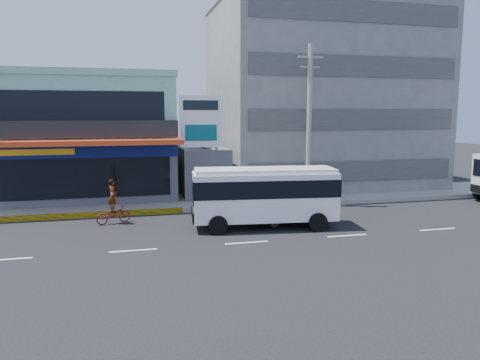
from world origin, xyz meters
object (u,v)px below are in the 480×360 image
shop_building (81,140)px  satellite_dish (204,147)px  minibus (265,192)px  sedan (283,207)px  concrete_building (320,98)px  motorcycle_rider (113,209)px  utility_pole_near (309,124)px  billboard (201,127)px

shop_building → satellite_dish: size_ratio=8.27×
minibus → sedan: (1.36, 0.93, -1.03)m
concrete_building → satellite_dish: concrete_building is taller
shop_building → motorcycle_rider: bearing=-76.2°
motorcycle_rider → satellite_dish: bearing=43.8°
sedan → satellite_dish: bearing=2.5°
concrete_building → minibus: bearing=-123.9°
utility_pole_near → shop_building: bearing=154.9°
billboard → motorcycle_rider: size_ratio=2.90×
concrete_building → sedan: size_ratio=3.43×
shop_building → minibus: shop_building is taller
concrete_building → motorcycle_rider: bearing=-148.7°
utility_pole_near → minibus: bearing=-132.1°
satellite_dish → billboard: 2.31m
satellite_dish → motorcycle_rider: satellite_dish is taller
satellite_dish → sedan: (3.00, -7.50, -2.78)m
billboard → motorcycle_rider: billboard is taller
minibus → sedan: bearing=34.4°
billboard → motorcycle_rider: 7.81m
satellite_dish → utility_pole_near: size_ratio=0.15×
concrete_building → satellite_dish: 11.30m
shop_building → satellite_dish: shop_building is taller
minibus → sedan: 1.94m
billboard → motorcycle_rider: (-5.38, -3.85, -4.14)m
satellite_dish → motorcycle_rider: bearing=-136.2°
billboard → minibus: (2.14, -6.63, -3.11)m
concrete_building → sedan: bearing=-121.3°
satellite_dish → minibus: satellite_dish is taller
billboard → minibus: bearing=-72.1°
shop_building → motorcycle_rider: shop_building is taller
satellite_dish → sedan: satellite_dish is taller
billboard → minibus: size_ratio=0.92×
concrete_building → satellite_dish: size_ratio=10.67×
billboard → utility_pole_near: utility_pole_near is taller
motorcycle_rider → minibus: bearing=-20.3°
satellite_dish → minibus: (1.64, -8.43, -1.75)m
billboard → satellite_dish: bearing=74.5°
concrete_building → motorcycle_rider: (-15.88, -9.65, -6.21)m
concrete_building → utility_pole_near: (-4.00, -7.60, -1.85)m
motorcycle_rider → concrete_building: bearing=31.3°
motorcycle_rider → utility_pole_near: bearing=9.8°
billboard → minibus: 7.63m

